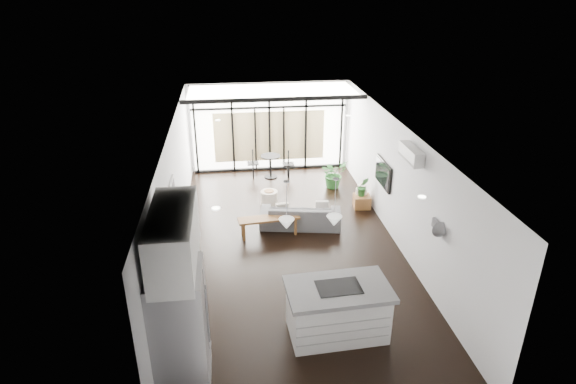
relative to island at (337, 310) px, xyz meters
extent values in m
cube|color=black|center=(-0.44, 3.05, -0.48)|extent=(5.00, 10.00, 0.00)
cube|color=white|center=(-0.44, 3.05, 2.32)|extent=(5.00, 10.00, 0.00)
cube|color=silver|center=(-2.94, 3.05, 0.92)|extent=(0.02, 10.00, 2.80)
cube|color=silver|center=(2.06, 3.05, 0.92)|extent=(0.02, 10.00, 2.80)
cube|color=silver|center=(-0.44, 8.05, 0.92)|extent=(5.00, 0.02, 2.80)
cube|color=silver|center=(-0.44, -1.95, 0.92)|extent=(5.00, 0.02, 2.80)
cube|color=black|center=(-0.44, 7.93, 0.92)|extent=(5.00, 0.20, 2.80)
cube|color=white|center=(-0.44, 7.05, 2.29)|extent=(4.70, 1.90, 0.06)
cube|color=beige|center=(-0.44, 8.00, 0.62)|extent=(3.50, 0.02, 1.60)
cube|color=silver|center=(0.00, 0.00, 0.00)|extent=(1.82, 1.14, 0.96)
cube|color=black|center=(0.00, 0.00, 0.49)|extent=(0.77, 0.53, 0.01)
cube|color=gray|center=(-2.57, -0.80, 0.53)|extent=(0.79, 0.98, 2.03)
cube|color=silver|center=(-2.59, -0.10, 0.79)|extent=(0.66, 0.69, 2.55)
cube|color=silver|center=(-2.56, -0.45, 1.87)|extent=(0.62, 1.75, 0.86)
cone|color=white|center=(-0.84, 0.40, 1.54)|extent=(0.26, 0.26, 0.18)
cone|color=white|center=(-0.04, 0.40, 1.54)|extent=(0.26, 0.26, 0.18)
imported|color=#4F4F52|center=(-0.04, 4.02, -0.09)|extent=(2.08, 0.94, 0.78)
cube|color=brown|center=(-0.86, 3.64, -0.25)|extent=(1.51, 0.53, 0.47)
cylinder|color=beige|center=(-0.70, 5.38, -0.30)|extent=(0.54, 0.54, 0.37)
cube|color=brown|center=(1.78, 4.86, -0.32)|extent=(0.49, 0.49, 0.33)
imported|color=#296A2A|center=(1.29, 6.28, -0.15)|extent=(1.08, 1.11, 0.67)
imported|color=#296A2A|center=(1.78, 4.86, -0.03)|extent=(0.31, 0.55, 0.24)
cylinder|color=beige|center=(1.78, 4.99, -0.18)|extent=(0.35, 0.35, 0.61)
cube|color=black|center=(-0.48, 7.28, -0.16)|extent=(1.42, 0.79, 0.65)
cube|color=black|center=(2.02, 4.05, 0.82)|extent=(0.05, 1.10, 0.65)
cube|color=silver|center=(1.94, 2.25, 1.97)|extent=(0.22, 0.90, 0.30)
cube|color=black|center=(-2.91, 2.55, 1.07)|extent=(0.04, 0.70, 0.90)
camera|label=1|loc=(-1.69, -6.55, 5.28)|focal=30.00mm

